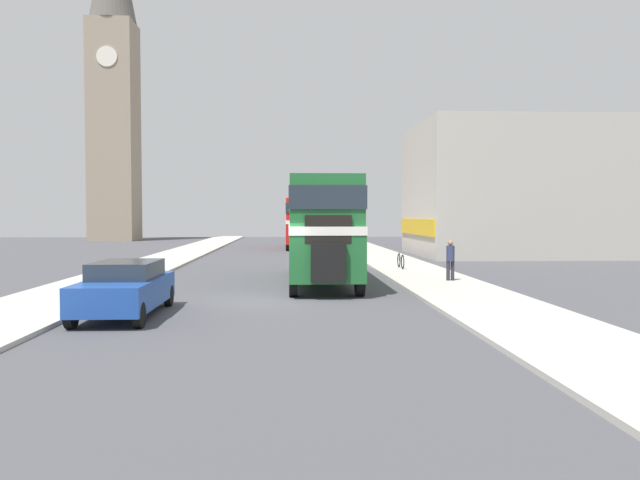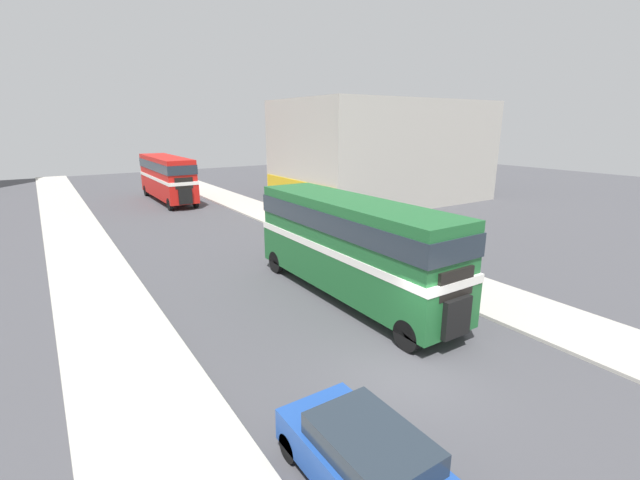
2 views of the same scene
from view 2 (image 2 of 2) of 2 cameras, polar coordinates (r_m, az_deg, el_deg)
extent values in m
plane|color=#47474C|center=(13.34, 11.63, -16.93)|extent=(120.00, 120.00, 0.00)
cube|color=#B7B2A8|center=(18.27, 27.06, -8.95)|extent=(3.50, 120.00, 0.12)
cube|color=#B7B2A8|center=(10.57, -18.98, -27.06)|extent=(3.50, 120.00, 0.12)
cube|color=#1E602D|center=(17.71, 4.04, -3.66)|extent=(2.54, 10.72, 1.59)
cube|color=white|center=(17.43, 4.09, -0.74)|extent=(2.56, 10.77, 0.29)
cube|color=#1E602D|center=(17.17, 4.16, 2.51)|extent=(2.49, 10.50, 1.74)
cube|color=#232D38|center=(17.16, 4.16, 2.80)|extent=(2.56, 10.61, 0.78)
cube|color=black|center=(14.13, 17.77, -9.84)|extent=(1.14, 0.20, 1.27)
cube|color=black|center=(13.80, 17.66, -5.58)|extent=(1.52, 0.12, 0.93)
cylinder|color=black|center=(14.21, 11.58, -12.33)|extent=(0.28, 1.06, 1.06)
cylinder|color=black|center=(15.75, 17.52, -9.90)|extent=(0.28, 1.06, 1.06)
cylinder|color=black|center=(20.92, -5.84, -2.91)|extent=(0.28, 1.06, 1.06)
cylinder|color=black|center=(22.00, -0.63, -1.91)|extent=(0.28, 1.06, 1.06)
cube|color=red|center=(42.22, -19.61, 6.62)|extent=(2.43, 10.71, 1.58)
cube|color=white|center=(42.10, -19.73, 7.88)|extent=(2.46, 10.76, 0.29)
cube|color=red|center=(42.00, -19.85, 9.24)|extent=(2.38, 10.49, 1.73)
cube|color=#232D38|center=(41.99, -19.86, 9.36)|extent=(2.46, 10.60, 0.78)
cube|color=black|center=(37.01, -17.50, 5.56)|extent=(1.09, 0.20, 1.27)
cube|color=black|center=(37.00, -17.69, 7.23)|extent=(1.46, 0.12, 0.92)
cylinder|color=black|center=(37.76, -19.39, 4.52)|extent=(0.28, 1.06, 1.06)
cylinder|color=black|center=(38.32, -16.27, 4.93)|extent=(0.28, 1.06, 1.06)
cylinder|color=black|center=(46.36, -22.18, 6.13)|extent=(0.28, 1.06, 1.06)
cylinder|color=black|center=(46.82, -19.60, 6.45)|extent=(0.28, 1.06, 1.06)
cube|color=#1E479E|center=(9.23, 7.50, -28.66)|extent=(1.83, 4.63, 0.74)
cube|color=#232D38|center=(8.93, 6.80, -25.24)|extent=(1.61, 2.41, 0.46)
cylinder|color=black|center=(10.24, -4.04, -25.83)|extent=(0.20, 0.64, 0.64)
cylinder|color=black|center=(10.93, 4.03, -22.74)|extent=(0.20, 0.64, 0.64)
cylinder|color=#282833|center=(20.94, 16.44, -3.51)|extent=(0.15, 0.15, 0.79)
cylinder|color=#282833|center=(21.07, 16.76, -3.42)|extent=(0.15, 0.15, 0.79)
cylinder|color=navy|center=(20.79, 16.75, -1.63)|extent=(0.33, 0.33, 0.62)
sphere|color=#9E7051|center=(20.68, 16.84, -0.52)|extent=(0.21, 0.21, 0.21)
torus|color=black|center=(24.04, 5.31, -0.61)|extent=(0.05, 0.71, 0.71)
torus|color=black|center=(24.83, 3.80, -0.05)|extent=(0.05, 0.71, 0.71)
cylinder|color=#234C93|center=(24.39, 4.55, 0.01)|extent=(0.04, 1.06, 0.34)
cylinder|color=#234C93|center=(24.66, 4.02, 0.35)|extent=(0.04, 0.04, 0.43)
cube|color=#B2ADA3|center=(40.58, 8.47, 11.56)|extent=(18.36, 11.27, 8.97)
cube|color=gold|center=(35.40, -3.03, 7.08)|extent=(0.12, 10.71, 1.08)
camera|label=1|loc=(15.76, 105.49, -20.63)|focal=35.00mm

